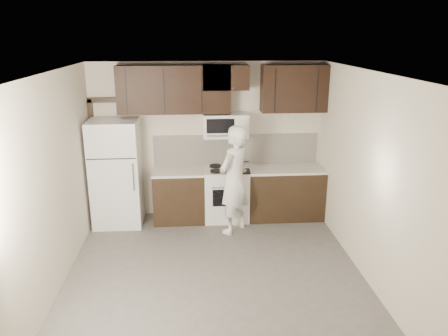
{
  "coord_description": "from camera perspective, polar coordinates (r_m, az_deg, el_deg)",
  "views": [
    {
      "loc": [
        -0.26,
        -5.19,
        3.15
      ],
      "look_at": [
        0.19,
        0.9,
        1.25
      ],
      "focal_mm": 35.0,
      "sensor_mm": 36.0,
      "label": 1
    }
  ],
  "objects": [
    {
      "name": "backsplash",
      "position": [
        7.72,
        1.58,
        2.46
      ],
      "size": [
        2.9,
        0.02,
        0.54
      ],
      "primitive_type": "cube",
      "color": "silver",
      "rests_on": "counter_run"
    },
    {
      "name": "back_wall",
      "position": [
        7.66,
        -2.15,
        3.64
      ],
      "size": [
        4.0,
        0.0,
        4.0
      ],
      "primitive_type": "plane",
      "rotation": [
        1.57,
        0.0,
        0.0
      ],
      "color": "beige",
      "rests_on": "ground"
    },
    {
      "name": "counter_run",
      "position": [
        7.67,
        2.53,
        -3.34
      ],
      "size": [
        2.95,
        0.64,
        0.91
      ],
      "color": "black",
      "rests_on": "floor"
    },
    {
      "name": "pizza",
      "position": [
        7.33,
        1.93,
        -0.29
      ],
      "size": [
        0.27,
        0.27,
        0.02
      ],
      "primitive_type": "cylinder",
      "rotation": [
        0.0,
        0.0,
        -0.05
      ],
      "color": "tan",
      "rests_on": "baking_tray"
    },
    {
      "name": "person",
      "position": [
        7.0,
        1.32,
        -1.57
      ],
      "size": [
        0.75,
        0.77,
        1.78
      ],
      "primitive_type": "imported",
      "rotation": [
        0.0,
        0.0,
        4.01
      ],
      "color": "white",
      "rests_on": "floor"
    },
    {
      "name": "baking_tray",
      "position": [
        7.34,
        1.92,
        -0.44
      ],
      "size": [
        0.4,
        0.31,
        0.02
      ],
      "primitive_type": "cube",
      "rotation": [
        0.0,
        0.0,
        -0.05
      ],
      "color": "black",
      "rests_on": "counter_run"
    },
    {
      "name": "saucepan",
      "position": [
        7.63,
        1.55,
        0.74
      ],
      "size": [
        0.32,
        0.18,
        0.18
      ],
      "color": "silver",
      "rests_on": "stove"
    },
    {
      "name": "refrigerator",
      "position": [
        7.54,
        -13.86,
        -0.64
      ],
      "size": [
        0.8,
        0.76,
        1.8
      ],
      "color": "silver",
      "rests_on": "floor"
    },
    {
      "name": "upper_cabinets",
      "position": [
        7.33,
        -0.53,
        10.45
      ],
      "size": [
        3.48,
        0.35,
        0.78
      ],
      "color": "black",
      "rests_on": "back_wall"
    },
    {
      "name": "microwave",
      "position": [
        7.42,
        0.21,
        5.59
      ],
      "size": [
        0.76,
        0.42,
        0.4
      ],
      "color": "silver",
      "rests_on": "upper_cabinets"
    },
    {
      "name": "floor",
      "position": [
        6.07,
        -1.17,
        -13.99
      ],
      "size": [
        4.5,
        4.5,
        0.0
      ],
      "primitive_type": "plane",
      "color": "#514E4C",
      "rests_on": "ground"
    },
    {
      "name": "stove",
      "position": [
        7.64,
        0.27,
        -3.37
      ],
      "size": [
        0.76,
        0.66,
        0.94
      ],
      "color": "silver",
      "rests_on": "floor"
    },
    {
      "name": "door_trim",
      "position": [
        7.81,
        -16.35,
        2.46
      ],
      "size": [
        0.5,
        0.08,
        2.12
      ],
      "color": "black",
      "rests_on": "floor"
    },
    {
      "name": "ceiling",
      "position": [
        5.21,
        -1.35,
        12.29
      ],
      "size": [
        4.5,
        4.5,
        0.0
      ],
      "primitive_type": "plane",
      "rotation": [
        3.14,
        0.0,
        0.0
      ],
      "color": "white",
      "rests_on": "back_wall"
    }
  ]
}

